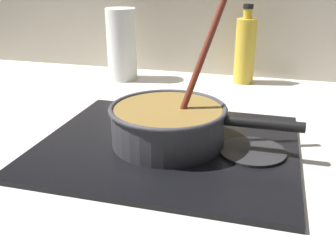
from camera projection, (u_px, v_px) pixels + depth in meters
ground at (168, 182)px, 0.77m from camera, size 2.40×1.60×0.04m
hob_plate at (168, 145)px, 0.87m from camera, size 0.56×0.48×0.01m
burner_ring at (168, 141)px, 0.86m from camera, size 0.21×0.21×0.01m
spare_burner at (252, 151)px, 0.82m from camera, size 0.14×0.14×0.01m
cooking_pan at (169, 124)px, 0.85m from camera, size 0.41×0.26×0.32m
sauce_bottle at (245, 50)px, 1.32m from camera, size 0.07×0.07×0.26m
paper_towel_roll at (122, 45)px, 1.36m from camera, size 0.10×0.10×0.25m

